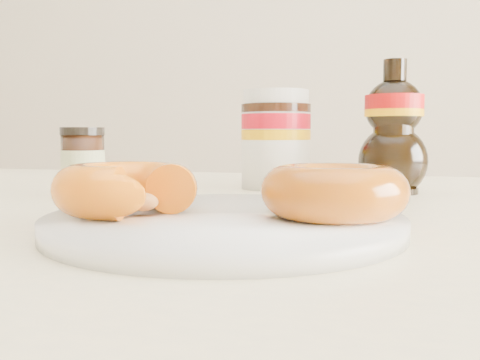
% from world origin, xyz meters
% --- Properties ---
extents(dining_table, '(1.40, 0.90, 0.75)m').
position_xyz_m(dining_table, '(0.00, 0.10, 0.67)').
color(dining_table, beige).
rests_on(dining_table, ground).
extents(plate, '(0.27, 0.27, 0.01)m').
position_xyz_m(plate, '(0.08, -0.04, 0.76)').
color(plate, white).
rests_on(plate, dining_table).
extents(donut_bitten, '(0.12, 0.12, 0.04)m').
position_xyz_m(donut_bitten, '(0.00, -0.05, 0.78)').
color(donut_bitten, '#DA530C').
rests_on(donut_bitten, plate).
extents(donut_whole, '(0.12, 0.12, 0.04)m').
position_xyz_m(donut_whole, '(0.16, -0.03, 0.78)').
color(donut_whole, '#933309').
rests_on(donut_whole, plate).
extents(nutella_jar, '(0.09, 0.09, 0.13)m').
position_xyz_m(nutella_jar, '(0.06, 0.29, 0.82)').
color(nutella_jar, white).
rests_on(nutella_jar, dining_table).
extents(syrup_bottle, '(0.09, 0.08, 0.16)m').
position_xyz_m(syrup_bottle, '(0.21, 0.26, 0.83)').
color(syrup_bottle, black).
rests_on(syrup_bottle, dining_table).
extents(dark_jar, '(0.05, 0.05, 0.08)m').
position_xyz_m(dark_jar, '(-0.15, 0.14, 0.79)').
color(dark_jar, black).
rests_on(dark_jar, dining_table).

